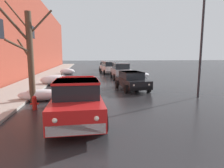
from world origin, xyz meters
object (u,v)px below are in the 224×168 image
(suv_silver_parked_kerbside_mid, at_px, (120,70))
(fire_hydrant, at_px, (35,103))
(sedan_black_parked_kerbside_close, at_px, (132,80))
(pickup_truck_red_approaching_near_lane, at_px, (77,99))
(street_lamp_post, at_px, (202,41))
(sedan_grey_queued_behind_truck, at_px, (104,66))
(suv_white_parked_far_down_block, at_px, (109,67))
(bare_tree_second_along_sidewalk, at_px, (29,53))

(suv_silver_parked_kerbside_mid, bearing_deg, fire_hydrant, -117.81)
(sedan_black_parked_kerbside_close, xyz_separation_m, suv_silver_parked_kerbside_mid, (0.48, 7.60, 0.24))
(pickup_truck_red_approaching_near_lane, bearing_deg, street_lamp_post, 24.19)
(sedan_grey_queued_behind_truck, bearing_deg, suv_white_parked_far_down_block, -89.75)
(bare_tree_second_along_sidewalk, xyz_separation_m, sedan_black_parked_kerbside_close, (6.70, 3.16, -2.06))
(suv_silver_parked_kerbside_mid, distance_m, street_lamp_post, 11.63)
(bare_tree_second_along_sidewalk, relative_size, pickup_truck_red_approaching_near_lane, 1.07)
(sedan_black_parked_kerbside_close, xyz_separation_m, sedan_grey_queued_behind_truck, (-0.16, 20.57, 0.00))
(pickup_truck_red_approaching_near_lane, distance_m, street_lamp_post, 8.67)
(bare_tree_second_along_sidewalk, height_order, sedan_black_parked_kerbside_close, bare_tree_second_along_sidewalk)
(pickup_truck_red_approaching_near_lane, distance_m, suv_white_parked_far_down_block, 20.76)
(sedan_grey_queued_behind_truck, xyz_separation_m, street_lamp_post, (3.75, -23.88, 2.82))
(bare_tree_second_along_sidewalk, relative_size, suv_white_parked_far_down_block, 1.19)
(pickup_truck_red_approaching_near_lane, relative_size, sedan_grey_queued_behind_truck, 1.25)
(suv_silver_parked_kerbside_mid, height_order, fire_hydrant, suv_silver_parked_kerbside_mid)
(bare_tree_second_along_sidewalk, bearing_deg, sedan_black_parked_kerbside_close, 25.23)
(suv_white_parked_far_down_block, bearing_deg, pickup_truck_red_approaching_near_lane, -100.55)
(suv_silver_parked_kerbside_mid, distance_m, suv_white_parked_far_down_block, 6.15)
(sedan_black_parked_kerbside_close, height_order, suv_white_parked_far_down_block, suv_white_parked_far_down_block)
(suv_silver_parked_kerbside_mid, distance_m, sedan_grey_queued_behind_truck, 12.99)
(sedan_grey_queued_behind_truck, relative_size, fire_hydrant, 6.09)
(suv_white_parked_far_down_block, height_order, sedan_grey_queued_behind_truck, suv_white_parked_far_down_block)
(suv_white_parked_far_down_block, bearing_deg, sedan_grey_queued_behind_truck, 90.25)
(pickup_truck_red_approaching_near_lane, relative_size, fire_hydrant, 7.62)
(suv_silver_parked_kerbside_mid, relative_size, street_lamp_post, 0.71)
(sedan_black_parked_kerbside_close, xyz_separation_m, fire_hydrant, (-6.11, -4.88, -0.40))
(bare_tree_second_along_sidewalk, relative_size, street_lamp_post, 0.90)
(bare_tree_second_along_sidewalk, distance_m, sedan_grey_queued_behind_truck, 24.70)
(bare_tree_second_along_sidewalk, distance_m, street_lamp_post, 10.31)
(pickup_truck_red_approaching_near_lane, bearing_deg, sedan_grey_queued_behind_truck, 82.12)
(sedan_black_parked_kerbside_close, height_order, sedan_grey_queued_behind_truck, same)
(sedan_black_parked_kerbside_close, bearing_deg, bare_tree_second_along_sidewalk, -154.77)
(bare_tree_second_along_sidewalk, bearing_deg, sedan_grey_queued_behind_truck, 74.60)
(sedan_black_parked_kerbside_close, xyz_separation_m, suv_white_parked_far_down_block, (-0.13, 13.72, 0.24))
(pickup_truck_red_approaching_near_lane, relative_size, sedan_black_parked_kerbside_close, 1.29)
(sedan_grey_queued_behind_truck, bearing_deg, street_lamp_post, -81.08)
(sedan_grey_queued_behind_truck, height_order, street_lamp_post, street_lamp_post)
(pickup_truck_red_approaching_near_lane, relative_size, street_lamp_post, 0.84)
(pickup_truck_red_approaching_near_lane, bearing_deg, suv_silver_parked_kerbside_mid, 72.85)
(pickup_truck_red_approaching_near_lane, distance_m, sedan_black_parked_kerbside_close, 7.75)
(pickup_truck_red_approaching_near_lane, xyz_separation_m, suv_silver_parked_kerbside_mid, (4.41, 14.28, 0.11))
(street_lamp_post, bearing_deg, pickup_truck_red_approaching_near_lane, -155.81)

